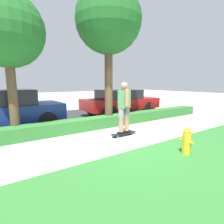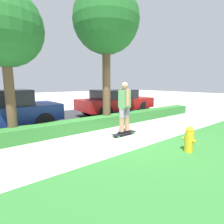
% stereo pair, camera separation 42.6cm
% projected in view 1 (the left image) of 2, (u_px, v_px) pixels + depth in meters
% --- Properties ---
extents(ground_plane, '(60.00, 60.00, 0.00)m').
position_uv_depth(ground_plane, '(119.00, 139.00, 5.68)').
color(ground_plane, '#BCB7AD').
extents(grass_lawn_strip, '(12.60, 4.00, 0.01)m').
position_uv_depth(grass_lawn_strip, '(214.00, 181.00, 3.22)').
color(grass_lawn_strip, '#2D702D').
rests_on(grass_lawn_strip, ground_plane).
extents(street_asphalt, '(12.60, 5.00, 0.01)m').
position_uv_depth(street_asphalt, '(72.00, 118.00, 9.12)').
color(street_asphalt, '#2D2D30').
rests_on(street_asphalt, ground_plane).
extents(hedge_row, '(12.60, 0.60, 0.45)m').
position_uv_depth(hedge_row, '(95.00, 123.00, 6.96)').
color(hedge_row, '#2D702D').
rests_on(hedge_row, ground_plane).
extents(skateboard, '(0.96, 0.24, 0.09)m').
position_uv_depth(skateboard, '(124.00, 134.00, 6.01)').
color(skateboard, black).
rests_on(skateboard, ground_plane).
extents(skater_person, '(0.51, 0.45, 1.73)m').
position_uv_depth(skater_person, '(124.00, 106.00, 5.85)').
color(skater_person, black).
rests_on(skater_person, skateboard).
extents(tree_near, '(2.21, 2.21, 4.46)m').
position_uv_depth(tree_near, '(7.00, 31.00, 5.18)').
color(tree_near, brown).
rests_on(tree_near, ground_plane).
extents(tree_mid, '(2.61, 2.61, 5.53)m').
position_uv_depth(tree_mid, '(108.00, 21.00, 6.83)').
color(tree_mid, brown).
rests_on(tree_mid, ground_plane).
extents(parked_car_front, '(3.94, 2.01, 1.55)m').
position_uv_depth(parked_car_front, '(9.00, 109.00, 6.76)').
color(parked_car_front, navy).
rests_on(parked_car_front, ground_plane).
extents(parked_car_middle, '(4.33, 1.95, 1.43)m').
position_uv_depth(parked_car_middle, '(120.00, 101.00, 9.78)').
color(parked_car_middle, maroon).
rests_on(parked_car_middle, ground_plane).
extents(fire_hydrant, '(0.22, 0.35, 0.70)m').
position_uv_depth(fire_hydrant, '(187.00, 141.00, 4.40)').
color(fire_hydrant, gold).
rests_on(fire_hydrant, ground_plane).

